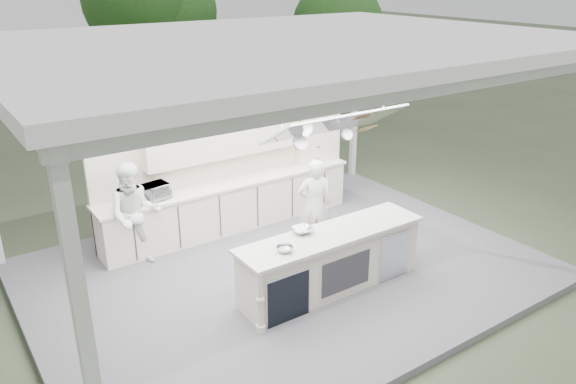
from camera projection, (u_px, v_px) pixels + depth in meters
ground at (287, 274)px, 9.40m from camera, size 90.00×90.00×0.00m
stage_deck at (287, 271)px, 9.38m from camera, size 8.00×6.00×0.12m
tent at (288, 47)px, 8.02m from camera, size 8.20×6.20×3.86m
demo_island at (331, 261)px, 8.58m from camera, size 3.10×0.79×0.95m
back_counter at (231, 204)px, 10.64m from camera, size 5.08×0.72×0.95m
back_wall_unit at (244, 148)px, 10.67m from camera, size 5.05×0.48×2.25m
tree_cluster at (83, 26)px, 15.57m from camera, size 19.55×9.40×5.85m
head_chef at (315, 205)px, 9.71m from camera, size 0.72×0.61×1.66m
sous_chef at (135, 215)px, 9.18m from camera, size 1.03×0.91×1.78m
toaster_oven at (154, 192)px, 9.57m from camera, size 0.55×0.41×0.28m
bowl_large at (302, 230)px, 8.41m from camera, size 0.35×0.35×0.08m
bowl_small at (285, 249)px, 7.85m from camera, size 0.31×0.31×0.08m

